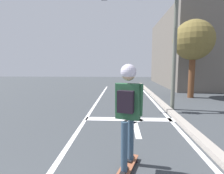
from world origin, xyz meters
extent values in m
cube|color=silver|center=(0.04, 6.00, 0.00)|extent=(0.12, 20.00, 0.01)
cube|color=silver|center=(2.96, 6.00, 0.00)|extent=(0.12, 20.00, 0.01)
cube|color=silver|center=(1.57, 6.36, 0.00)|extent=(3.06, 0.40, 0.01)
cube|color=silver|center=(1.73, 5.39, 0.00)|extent=(0.16, 1.40, 0.01)
cube|color=silver|center=(1.73, 6.24, 0.00)|extent=(0.71, 0.71, 0.01)
cube|color=#9E958C|center=(3.21, 6.00, 0.07)|extent=(0.24, 24.00, 0.14)
cube|color=#955338|center=(1.38, 3.34, 0.08)|extent=(0.47, 0.89, 0.02)
cube|color=#B2B2B7|center=(1.48, 3.62, 0.06)|extent=(0.17, 0.10, 0.01)
cylinder|color=#2C1C22|center=(1.38, 3.65, 0.03)|extent=(0.05, 0.06, 0.06)
cylinder|color=#2C1C22|center=(1.57, 3.58, 0.03)|extent=(0.05, 0.06, 0.06)
cylinder|color=#30465C|center=(1.45, 3.53, 0.52)|extent=(0.11, 0.11, 0.86)
cube|color=black|center=(1.45, 3.53, 0.10)|extent=(0.16, 0.26, 0.03)
cylinder|color=#30465C|center=(1.32, 3.14, 0.52)|extent=(0.11, 0.11, 0.86)
cube|color=black|center=(1.32, 3.14, 0.10)|extent=(0.16, 0.26, 0.03)
cube|color=#265435|center=(1.38, 3.34, 1.25)|extent=(0.44, 0.30, 0.60)
cylinder|color=#265435|center=(1.19, 3.43, 1.27)|extent=(0.07, 0.09, 0.55)
cylinder|color=#265435|center=(1.59, 3.30, 1.27)|extent=(0.07, 0.13, 0.55)
sphere|color=tan|center=(1.38, 3.34, 1.71)|extent=(0.24, 0.24, 0.24)
sphere|color=silver|center=(1.38, 3.34, 1.74)|extent=(0.27, 0.27, 0.27)
cube|color=black|center=(1.34, 3.20, 1.27)|extent=(0.29, 0.21, 0.36)
cylinder|color=#616559|center=(3.45, 7.86, 2.77)|extent=(0.16, 0.16, 5.54)
cylinder|color=brown|center=(5.33, 10.80, 1.31)|extent=(0.34, 0.34, 2.61)
sphere|color=brown|center=(5.33, 10.80, 3.28)|extent=(2.24, 2.24, 2.24)
cube|color=#676058|center=(9.37, 17.75, 3.19)|extent=(8.54, 10.41, 6.38)
camera|label=1|loc=(1.25, 0.36, 1.85)|focal=28.47mm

